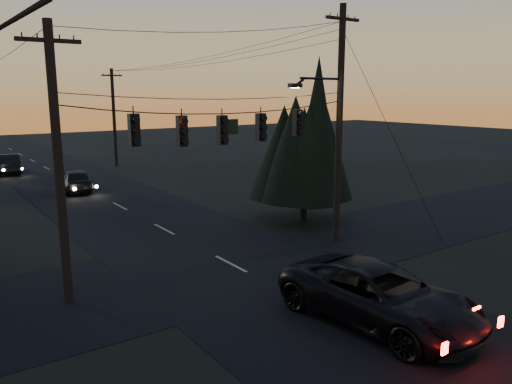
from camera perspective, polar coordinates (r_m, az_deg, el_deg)
main_road at (r=27.94m, az=-13.88°, el=-2.36°), size 8.00×120.00×0.02m
cross_road at (r=19.28m, az=-2.92°, el=-8.22°), size 60.00×7.00×0.02m
utility_pole_right at (r=22.53m, az=9.07°, el=-5.47°), size 5.00×0.30×10.00m
utility_pole_left at (r=17.11m, az=-20.57°, el=-11.59°), size 1.80×0.30×8.50m
utility_pole_far_r at (r=46.43m, az=-15.63°, el=2.90°), size 1.80×0.30×8.50m
span_signal_assembly at (r=18.09m, az=-3.73°, el=7.34°), size 11.50×0.44×1.64m
evergreen_right at (r=24.89m, az=5.59°, el=6.05°), size 4.02×4.02×7.20m
suv_near at (r=14.75m, az=13.88°, el=-11.44°), size 3.32×6.19×1.65m
sedan_oncoming_a at (r=35.04m, az=-19.92°, el=1.27°), size 2.32×4.60×1.50m
sedan_oncoming_b at (r=45.19m, az=-26.54°, el=2.90°), size 2.02×4.84×1.56m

